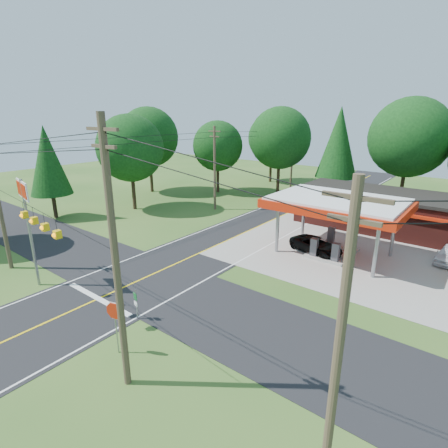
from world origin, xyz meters
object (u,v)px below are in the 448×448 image
Objects in this scene: big_stop_sign at (25,207)px; octagonal_stop_sign at (115,315)px; suv_car at (316,245)px; gas_canopy at (337,205)px.

big_stop_sign reaches higher than octagonal_stop_sign.
suv_car is at bearing 82.86° from octagonal_stop_sign.
suv_car is at bearing -153.64° from gas_canopy.
suv_car is at bearing 53.74° from big_stop_sign.
suv_car is 18.60m from octagonal_stop_sign.
gas_canopy is 3.71× the size of octagonal_stop_sign.
big_stop_sign reaches higher than suv_car.
octagonal_stop_sign is at bearing -100.56° from gas_canopy.
gas_canopy is at bearing 52.14° from big_stop_sign.
gas_canopy is 1.43× the size of big_stop_sign.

